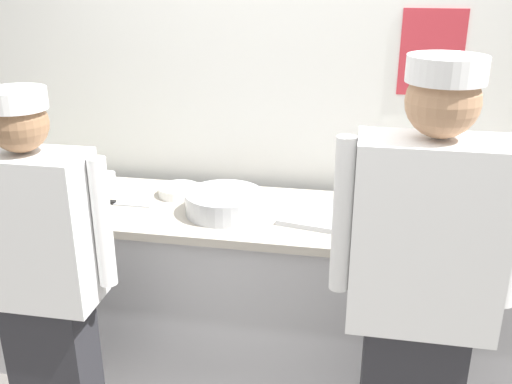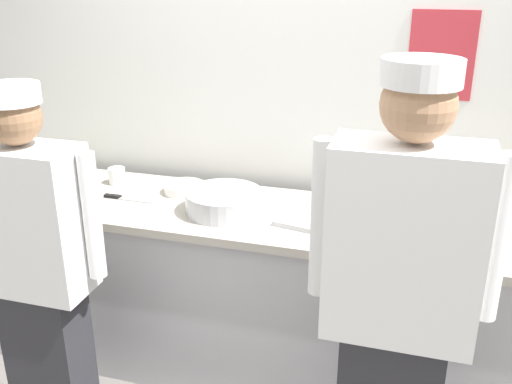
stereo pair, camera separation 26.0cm
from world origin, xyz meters
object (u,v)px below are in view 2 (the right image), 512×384
object	(u,v)px
chef_center	(398,304)
sheet_tray	(327,218)
ramekin_orange_sauce	(63,191)
squeeze_bottle_spare	(46,171)
mixing_bowl_steel	(224,202)
squeeze_bottle_secondary	(466,229)
ramekin_yellow_sauce	(419,210)
squeeze_bottle_primary	(13,178)
chef_near_left	(37,268)
plate_stack_front	(184,188)
deli_cup	(117,176)
chefs_knife	(125,198)

from	to	relation	value
chef_center	sheet_tray	distance (m)	0.79
ramekin_orange_sauce	squeeze_bottle_spare	bearing A→B (deg)	158.53
chef_center	mixing_bowl_steel	xyz separation A→B (m)	(-0.85, 0.66, 0.01)
squeeze_bottle_secondary	sheet_tray	bearing A→B (deg)	167.55
mixing_bowl_steel	squeeze_bottle_secondary	xyz separation A→B (m)	(1.08, -0.09, 0.04)
ramekin_yellow_sauce	squeeze_bottle_primary	bearing A→B (deg)	-169.91
chef_near_left	squeeze_bottle_secondary	bearing A→B (deg)	18.79
sheet_tray	squeeze_bottle_primary	distance (m)	1.59
squeeze_bottle_primary	sheet_tray	bearing A→B (deg)	5.80
ramekin_yellow_sauce	squeeze_bottle_spare	bearing A→B (deg)	-173.52
mixing_bowl_steel	squeeze_bottle_spare	xyz separation A→B (m)	(-0.99, 0.01, 0.05)
squeeze_bottle_secondary	chef_center	bearing A→B (deg)	-112.25
plate_stack_front	deli_cup	xyz separation A→B (m)	(-0.40, 0.02, 0.02)
squeeze_bottle_primary	ramekin_yellow_sauce	bearing A→B (deg)	10.09
squeeze_bottle_primary	ramekin_orange_sauce	distance (m)	0.25
squeeze_bottle_secondary	chefs_knife	distance (m)	1.62
ramekin_orange_sauce	deli_cup	bearing A→B (deg)	53.14
chefs_knife	chef_center	bearing A→B (deg)	-25.78
mixing_bowl_steel	squeeze_bottle_secondary	bearing A→B (deg)	-4.98
chef_center	squeeze_bottle_secondary	size ratio (longest dim) A/B	9.15
chef_center	squeeze_bottle_secondary	xyz separation A→B (m)	(0.23, 0.57, 0.05)
mixing_bowl_steel	deli_cup	distance (m)	0.71
squeeze_bottle_primary	squeeze_bottle_secondary	bearing A→B (deg)	0.79
squeeze_bottle_spare	chef_near_left	bearing A→B (deg)	-58.58
sheet_tray	squeeze_bottle_spare	distance (m)	1.49
deli_cup	squeeze_bottle_spare	bearing A→B (deg)	-148.44
squeeze_bottle_primary	squeeze_bottle_spare	world-z (taller)	squeeze_bottle_primary
ramekin_orange_sauce	chef_center	bearing A→B (deg)	-20.07
chef_near_left	squeeze_bottle_spare	distance (m)	0.80
squeeze_bottle_spare	ramekin_yellow_sauce	bearing A→B (deg)	6.48
plate_stack_front	sheet_tray	bearing A→B (deg)	-10.44
chef_near_left	plate_stack_front	bearing A→B (deg)	70.63
plate_stack_front	mixing_bowl_steel	world-z (taller)	mixing_bowl_steel
squeeze_bottle_spare	chefs_knife	bearing A→B (deg)	-0.84
plate_stack_front	ramekin_yellow_sauce	size ratio (longest dim) A/B	2.11
sheet_tray	ramekin_yellow_sauce	bearing A→B (deg)	25.42
plate_stack_front	mixing_bowl_steel	bearing A→B (deg)	-32.35
chef_near_left	ramekin_yellow_sauce	distance (m)	1.72
squeeze_bottle_secondary	squeeze_bottle_spare	world-z (taller)	squeeze_bottle_spare
squeeze_bottle_secondary	ramekin_yellow_sauce	xyz separation A→B (m)	(-0.19, 0.32, -0.07)
chef_center	squeeze_bottle_primary	size ratio (longest dim) A/B	8.26
chefs_knife	chef_near_left	bearing A→B (deg)	-93.72
squeeze_bottle_primary	squeeze_bottle_spare	size ratio (longest dim) A/B	1.01
ramekin_yellow_sauce	chef_center	bearing A→B (deg)	-92.95
squeeze_bottle_secondary	chefs_knife	world-z (taller)	squeeze_bottle_secondary
squeeze_bottle_secondary	squeeze_bottle_spare	distance (m)	2.08
squeeze_bottle_primary	squeeze_bottle_spare	xyz separation A→B (m)	(0.09, 0.14, -0.00)
ramekin_orange_sauce	chefs_knife	bearing A→B (deg)	7.54
chef_near_left	ramekin_orange_sauce	xyz separation A→B (m)	(-0.28, 0.62, 0.07)
squeeze_bottle_secondary	ramekin_orange_sauce	distance (m)	1.95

